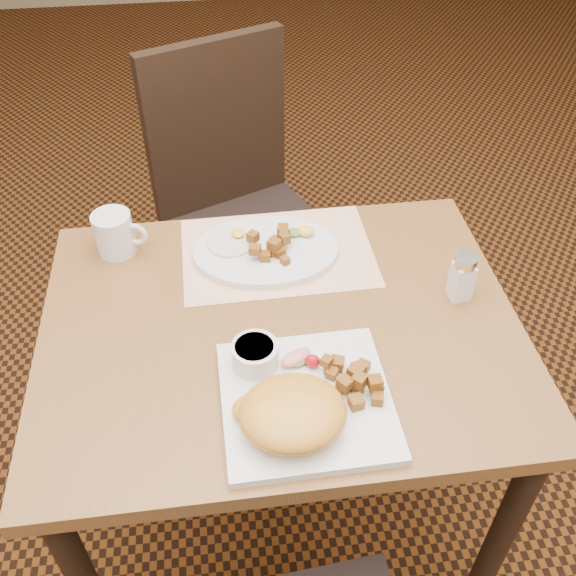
# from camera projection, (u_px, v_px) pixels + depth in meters

# --- Properties ---
(ground) EXTENTS (8.00, 8.00, 0.00)m
(ground) POSITION_uv_depth(u_px,v_px,m) (283.00, 517.00, 1.72)
(ground) COLOR black
(ground) RESTS_ON ground
(table) EXTENTS (0.90, 0.70, 0.75)m
(table) POSITION_uv_depth(u_px,v_px,m) (281.00, 361.00, 1.28)
(table) COLOR brown
(table) RESTS_ON ground
(chair_far) EXTENTS (0.55, 0.56, 0.97)m
(chair_far) POSITION_uv_depth(u_px,v_px,m) (238.00, 199.00, 1.87)
(chair_far) COLOR black
(chair_far) RESTS_ON ground
(placemat) EXTENTS (0.40, 0.29, 0.00)m
(placemat) POSITION_uv_depth(u_px,v_px,m) (278.00, 253.00, 1.36)
(placemat) COLOR white
(placemat) RESTS_ON table
(plate_square) EXTENTS (0.28, 0.28, 0.02)m
(plate_square) POSITION_uv_depth(u_px,v_px,m) (306.00, 400.00, 1.07)
(plate_square) COLOR silver
(plate_square) RESTS_ON table
(plate_oval) EXTENTS (0.31, 0.24, 0.02)m
(plate_oval) POSITION_uv_depth(u_px,v_px,m) (266.00, 251.00, 1.35)
(plate_oval) COLOR silver
(plate_oval) RESTS_ON placemat
(hollandaise_mound) EXTENTS (0.18, 0.15, 0.06)m
(hollandaise_mound) POSITION_uv_depth(u_px,v_px,m) (291.00, 413.00, 1.00)
(hollandaise_mound) COLOR gold
(hollandaise_mound) RESTS_ON plate_square
(ramekin) EXTENTS (0.08, 0.08, 0.04)m
(ramekin) POSITION_uv_depth(u_px,v_px,m) (255.00, 354.00, 1.10)
(ramekin) COLOR silver
(ramekin) RESTS_ON plate_square
(garnish_sq) EXTENTS (0.08, 0.06, 0.03)m
(garnish_sq) POSITION_uv_depth(u_px,v_px,m) (300.00, 359.00, 1.11)
(garnish_sq) COLOR #387223
(garnish_sq) RESTS_ON plate_square
(fried_egg) EXTENTS (0.10, 0.10, 0.02)m
(fried_egg) POSITION_uv_depth(u_px,v_px,m) (231.00, 241.00, 1.35)
(fried_egg) COLOR white
(fried_egg) RESTS_ON plate_oval
(garnish_ov) EXTENTS (0.07, 0.04, 0.02)m
(garnish_ov) POSITION_uv_depth(u_px,v_px,m) (301.00, 232.00, 1.37)
(garnish_ov) COLOR #387223
(garnish_ov) RESTS_ON plate_oval
(salt_shaker) EXTENTS (0.05, 0.05, 0.10)m
(salt_shaker) POSITION_uv_depth(u_px,v_px,m) (462.00, 277.00, 1.23)
(salt_shaker) COLOR white
(salt_shaker) RESTS_ON table
(coffee_mug) EXTENTS (0.11, 0.08, 0.09)m
(coffee_mug) POSITION_uv_depth(u_px,v_px,m) (115.00, 234.00, 1.33)
(coffee_mug) COLOR silver
(coffee_mug) RESTS_ON table
(home_fries_sq) EXTENTS (0.10, 0.11, 0.04)m
(home_fries_sq) POSITION_uv_depth(u_px,v_px,m) (353.00, 379.00, 1.07)
(home_fries_sq) COLOR brown
(home_fries_sq) RESTS_ON plate_square
(home_fries_ov) EXTENTS (0.09, 0.10, 0.04)m
(home_fries_ov) POSITION_uv_depth(u_px,v_px,m) (274.00, 245.00, 1.32)
(home_fries_ov) COLOR brown
(home_fries_ov) RESTS_ON plate_oval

